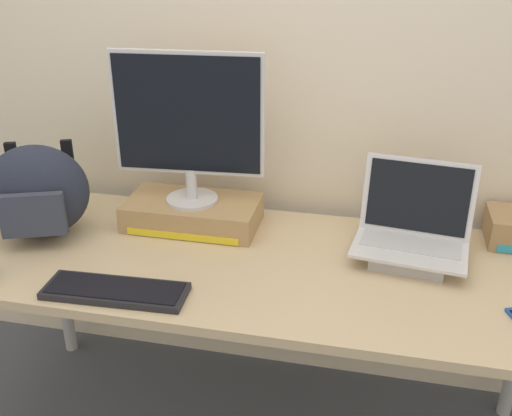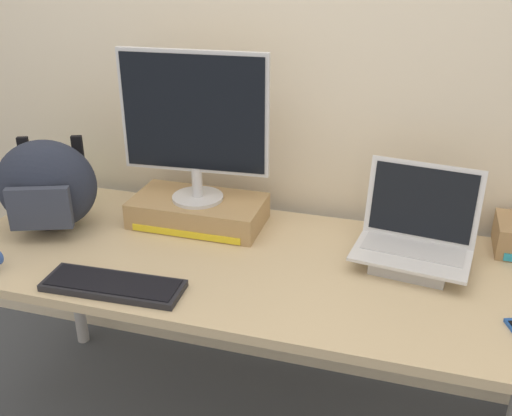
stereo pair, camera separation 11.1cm
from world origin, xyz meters
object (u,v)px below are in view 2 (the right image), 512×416
at_px(messenger_backpack, 47,186).
at_px(plush_toy, 66,186).
at_px(external_keyboard, 113,285).
at_px(toner_box_yellow, 198,211).
at_px(open_laptop, 414,246).
at_px(desktop_monitor, 194,122).

height_order(messenger_backpack, plush_toy, messenger_backpack).
distance_m(external_keyboard, messenger_backpack, 0.50).
xyz_separation_m(toner_box_yellow, external_keyboard, (-0.08, -0.46, -0.03)).
xyz_separation_m(open_laptop, plush_toy, (-1.29, 0.12, -0.01)).
distance_m(toner_box_yellow, open_laptop, 0.74).
distance_m(toner_box_yellow, external_keyboard, 0.47).
distance_m(desktop_monitor, plush_toy, 0.64).
relative_size(external_keyboard, messenger_backpack, 1.09).
height_order(desktop_monitor, open_laptop, desktop_monitor).
height_order(open_laptop, plush_toy, open_laptop).
xyz_separation_m(toner_box_yellow, desktop_monitor, (0.00, -0.00, 0.32)).
distance_m(messenger_backpack, plush_toy, 0.26).
height_order(desktop_monitor, messenger_backpack, desktop_monitor).
bearing_deg(plush_toy, external_keyboard, -46.89).
xyz_separation_m(toner_box_yellow, messenger_backpack, (-0.47, -0.18, 0.11)).
bearing_deg(desktop_monitor, open_laptop, -9.76).
bearing_deg(open_laptop, toner_box_yellow, -178.42).
bearing_deg(toner_box_yellow, messenger_backpack, -159.30).
relative_size(toner_box_yellow, plush_toy, 4.27).
relative_size(toner_box_yellow, messenger_backpack, 1.20).
xyz_separation_m(desktop_monitor, external_keyboard, (-0.08, -0.46, -0.36)).
bearing_deg(desktop_monitor, plush_toy, 171.07).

